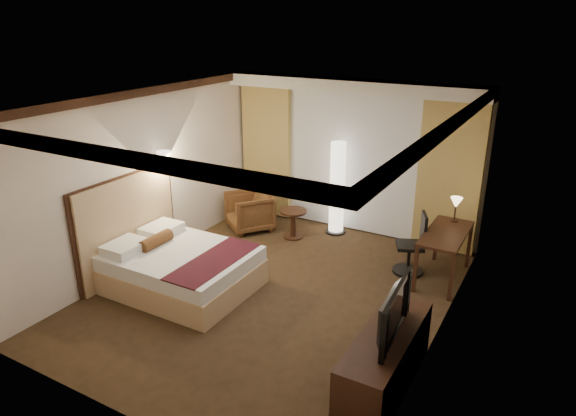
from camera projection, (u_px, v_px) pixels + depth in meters
The scene contains 21 objects.
floor at pixel (274, 293), 7.24m from camera, with size 4.50×5.50×0.01m, color #312313.
ceiling at pixel (272, 100), 6.29m from camera, with size 4.50×5.50×0.01m, color white.
back_wall at pixel (354, 156), 9.01m from camera, with size 4.50×0.02×2.70m, color beige.
left_wall at pixel (146, 178), 7.80m from camera, with size 0.02×5.50×2.70m, color beige.
right_wall at pixel (445, 237), 5.73m from camera, with size 0.02×5.50×2.70m, color beige.
crown_molding at pixel (272, 105), 6.31m from camera, with size 4.50×5.50×0.12m, color black, non-canonical shape.
soffit at pixel (351, 85), 8.36m from camera, with size 4.50×0.50×0.20m, color white.
curtain_sheer at pixel (352, 163), 8.98m from camera, with size 2.48×0.04×2.45m, color silver.
curtain_left_drape at pixel (267, 152), 9.71m from camera, with size 1.00×0.14×2.45m, color tan.
curtain_right_drape at pixel (449, 178), 8.15m from camera, with size 1.00×0.14×2.45m, color tan.
wall_sconce at pixel (164, 159), 7.84m from camera, with size 0.24×0.24×0.24m, color white, non-canonical shape.
bed at pixel (182, 270), 7.29m from camera, with size 1.95×1.52×0.57m, color white, non-canonical shape.
headboard at pixel (128, 226), 7.58m from camera, with size 0.12×1.82×1.50m, color tan, non-canonical shape.
armchair at pixel (249, 210), 9.27m from camera, with size 0.73×0.69×0.76m, color #502918.
side_table at pixel (293, 224), 8.96m from camera, with size 0.47×0.47×0.51m, color black, non-canonical shape.
floor_lamp at pixel (337, 188), 8.97m from camera, with size 0.35×0.35×1.67m, color white, non-canonical shape.
desk at pixel (444, 256), 7.51m from camera, with size 0.55×1.26×0.75m, color black, non-canonical shape.
desk_lamp at pixel (455, 211), 7.71m from camera, with size 0.18×0.18×0.34m, color #FFD899, non-canonical shape.
office_chair at pixel (410, 243), 7.66m from camera, with size 0.46×0.46×0.96m, color black, non-canonical shape.
dresser at pixel (385, 360), 5.32m from camera, with size 0.50×1.65×0.64m, color black, non-canonical shape.
television at pixel (386, 308), 5.12m from camera, with size 1.02×0.59×0.13m, color black.
Camera 1 is at (3.29, -5.44, 3.68)m, focal length 32.00 mm.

